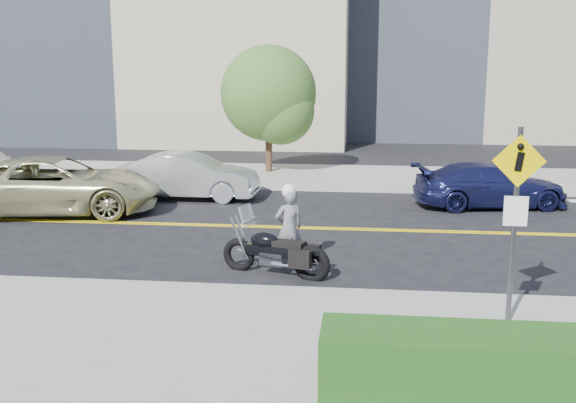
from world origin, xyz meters
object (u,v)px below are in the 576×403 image
at_px(motorcycle, 276,242).
at_px(parked_car_blue, 490,185).
at_px(pedestrian_sign, 516,207).
at_px(parked_car_silver, 188,176).
at_px(suv, 56,185).
at_px(motorcyclist, 289,226).

xyz_separation_m(motorcycle, parked_car_blue, (5.30, 7.06, -0.04)).
height_order(pedestrian_sign, parked_car_silver, pedestrian_sign).
bearing_deg(suv, motorcyclist, -132.04).
xyz_separation_m(motorcyclist, parked_car_silver, (-3.84, 6.63, -0.14)).
bearing_deg(pedestrian_sign, motorcyclist, 140.97).
distance_m(pedestrian_sign, parked_car_silver, 12.35).
relative_size(motorcyclist, suv, 0.30).
bearing_deg(suv, parked_car_blue, -90.23).
bearing_deg(pedestrian_sign, suv, 145.80).
bearing_deg(parked_car_silver, suv, 128.89).
distance_m(pedestrian_sign, motorcycle, 4.79).
bearing_deg(motorcycle, parked_car_silver, 134.37).
bearing_deg(parked_car_silver, motorcyclist, -149.16).
bearing_deg(parked_car_blue, motorcycle, 132.50).
relative_size(pedestrian_sign, parked_car_silver, 0.70).
distance_m(pedestrian_sign, parked_car_blue, 9.66).
distance_m(pedestrian_sign, suv, 12.95).
bearing_deg(parked_car_blue, parked_car_silver, 78.14).
height_order(motorcyclist, motorcycle, motorcyclist).
distance_m(motorcycle, suv, 8.29).
xyz_separation_m(pedestrian_sign, parked_car_blue, (1.36, 9.47, -1.33)).
height_order(pedestrian_sign, suv, pedestrian_sign).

